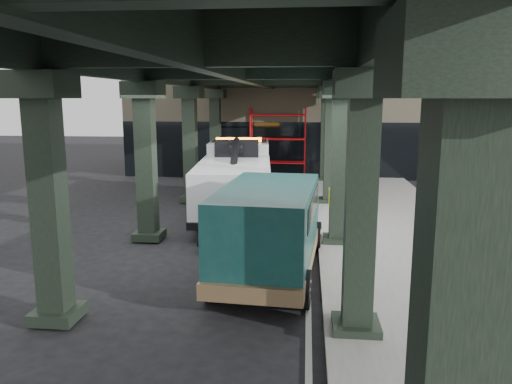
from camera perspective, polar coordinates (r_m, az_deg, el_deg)
The scene contains 8 objects.
ground at distance 13.92m, azimuth -1.09°, elevation -8.21°, with size 90.00×90.00×0.00m, color black.
sidewalk at distance 15.98m, azimuth 16.14°, elevation -5.86°, with size 5.00×40.00×0.15m, color gray.
lane_stripe at distance 15.73m, azimuth 5.99°, elevation -6.01°, with size 0.12×38.00×0.01m, color silver.
viaduct at distance 15.24m, azimuth -1.77°, elevation 14.26°, with size 7.40×32.00×6.40m.
building at distance 33.08m, azimuth 6.62°, elevation 9.72°, with size 22.00×10.00×8.00m, color #C6B793.
scaffolding at distance 27.87m, azimuth 2.53°, elevation 5.72°, with size 3.08×0.88×4.00m.
tow_truck at distance 19.71m, azimuth -2.24°, elevation 1.77°, with size 3.31×9.30×2.99m.
towed_van at distance 12.67m, azimuth 1.62°, elevation -4.05°, with size 2.75×6.05×2.39m.
Camera 1 is at (1.60, -13.07, 4.50)m, focal length 35.00 mm.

